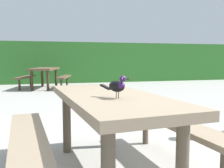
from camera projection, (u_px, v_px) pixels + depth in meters
The scene contains 4 objects.
hedge_wall at pixel (65, 62), 11.62m from camera, with size 28.00×1.57×1.80m, color #2D6B28.
picnic_table_foreground at pixel (110, 115), 2.24m from camera, with size 1.85×1.87×0.74m.
bird_grackle at pixel (118, 86), 1.97m from camera, with size 0.19×0.25×0.18m.
picnic_table_mid_left at pixel (45, 73), 9.04m from camera, with size 2.01×2.04×0.74m.
Camera 1 is at (-0.79, -2.02, 1.05)m, focal length 40.22 mm.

